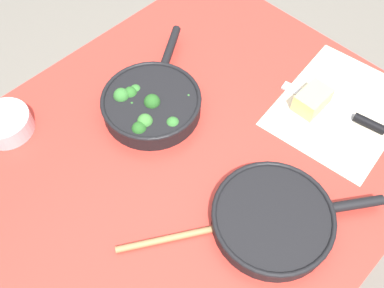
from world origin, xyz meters
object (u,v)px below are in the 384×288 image
(grater_knife, at_px, (347,114))
(wooden_spoon, at_px, (211,229))
(cheese_block, at_px, (312,100))
(prep_bowl_steel, at_px, (6,124))
(skillet_eggs, at_px, (274,218))
(skillet_broccoli, at_px, (151,103))

(grater_knife, bearing_deg, wooden_spoon, 75.65)
(cheese_block, height_order, prep_bowl_steel, cheese_block)
(skillet_eggs, distance_m, grater_knife, 0.38)
(skillet_broccoli, bearing_deg, cheese_block, -75.70)
(skillet_broccoli, bearing_deg, wooden_spoon, -143.96)
(skillet_broccoli, bearing_deg, grater_knife, -79.58)
(skillet_broccoli, height_order, wooden_spoon, skillet_broccoli)
(grater_knife, bearing_deg, prep_bowl_steel, 37.28)
(skillet_eggs, xyz_separation_m, prep_bowl_steel, (-0.28, 0.65, 0.00))
(skillet_eggs, distance_m, wooden_spoon, 0.14)
(cheese_block, bearing_deg, skillet_broccoli, 136.70)
(wooden_spoon, height_order, cheese_block, cheese_block)
(cheese_block, relative_size, prep_bowl_steel, 0.72)
(skillet_broccoli, distance_m, cheese_block, 0.43)
(skillet_broccoli, xyz_separation_m, cheese_block, (0.31, -0.30, -0.00))
(prep_bowl_steel, bearing_deg, grater_knife, -42.39)
(grater_knife, relative_size, cheese_block, 3.03)
(skillet_eggs, xyz_separation_m, cheese_block, (0.34, 0.14, 0.00))
(skillet_broccoli, xyz_separation_m, wooden_spoon, (-0.14, -0.35, -0.02))
(cheese_block, bearing_deg, wooden_spoon, -173.22)
(skillet_eggs, relative_size, grater_knife, 1.21)
(skillet_eggs, height_order, prep_bowl_steel, prep_bowl_steel)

